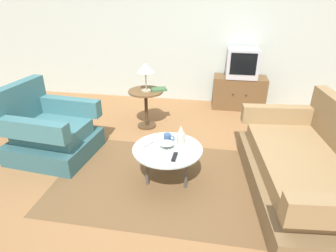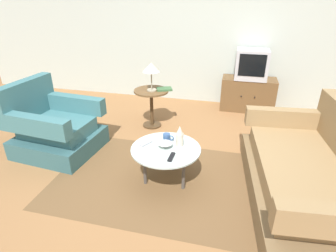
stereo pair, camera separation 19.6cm
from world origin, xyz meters
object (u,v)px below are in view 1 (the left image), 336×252
Objects in this scene: coffee_table at (168,151)px; vase at (181,136)px; mug at (168,138)px; table_lamp at (145,69)px; tv_stand at (239,92)px; television at (242,63)px; book at (159,89)px; side_table at (146,101)px; tv_remote_silver at (147,144)px; tv_remote_dark at (175,157)px; couch at (308,171)px; armchair at (49,132)px; bowl at (167,145)px.

vase is at bearing 36.00° from coffee_table.
table_lamp is at bearing 114.26° from mug.
coffee_table is at bearing -110.51° from tv_stand.
television is 1.98× the size of book.
side_table is 1.31m from tv_remote_silver.
tv_remote_dark is at bearing -107.21° from tv_stand.
couch is 1.34m from tv_remote_dark.
tv_stand is 1.74× the size of television.
armchair is 1.71m from vase.
armchair is 0.54× the size of couch.
armchair is at bearing 75.79° from tv_remote_dark.
tv_remote_dark is 0.59× the size of book.
television reaches higher than tv_remote_silver.
side_table is at bearing 25.83° from tv_remote_dark.
tv_remote_silver is (0.31, -1.25, -0.48)m from table_lamp.
television reaches higher than coffee_table.
television reaches higher than bowl.
television reaches higher than armchair.
television is (-0.00, -0.01, 0.52)m from tv_stand.
tv_remote_silver is (-0.33, 0.20, 0.00)m from tv_remote_dark.
side_table reaches higher than tv_stand.
tv_remote_dark is (1.66, -0.48, 0.12)m from armchair.
tv_stand reaches higher than bowl.
vase is 0.17m from mug.
armchair is at bearing 173.88° from mug.
tv_remote_dark is (0.12, -0.32, -0.03)m from mug.
armchair reaches higher than coffee_table.
vase is at bearing 87.80° from armchair.
coffee_table is 1.42× the size of television.
book is at bearing 136.49° from armchair.
side_table is at bearing 112.95° from coffee_table.
television is 3.34× the size of tv_remote_dark.
couch is 4.67× the size of table_lamp.
table_lamp is (1.03, 0.96, 0.60)m from armchair.
bowl is at bearing 84.25° from armchair.
side_table is 1.42× the size of table_lamp.
mug reaches higher than tv_remote_dark.
couch is at bearing -32.83° from table_lamp.
vase reaches higher than tv_remote_silver.
vase is 1.45× the size of bowl.
couch is 1.44m from bowl.
bowl is 1.02× the size of tv_remote_silver.
book is at bearing 105.09° from coffee_table.
couch is 1.32m from vase.
armchair is 1.14× the size of tv_stand.
couch reaches higher than tv_stand.
side_table is 1.12× the size of television.
tv_remote_silver is at bearing 60.63° from tv_remote_dark.
side_table is 2.22× the size of book.
tv_stand is 2.37m from mug.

